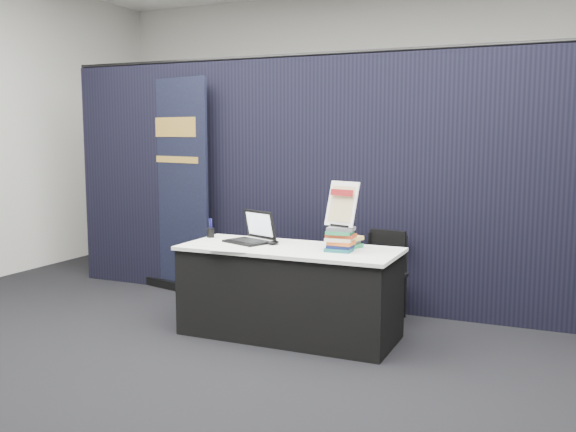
# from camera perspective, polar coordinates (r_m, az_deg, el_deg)

# --- Properties ---
(floor) EXTENTS (8.00, 8.00, 0.00)m
(floor) POSITION_cam_1_polar(r_m,az_deg,el_deg) (4.97, -2.52, -12.35)
(floor) COLOR black
(floor) RESTS_ON ground
(wall_back) EXTENTS (8.00, 0.02, 3.50)m
(wall_back) POSITION_cam_1_polar(r_m,az_deg,el_deg) (8.45, 9.70, 7.75)
(wall_back) COLOR beige
(wall_back) RESTS_ON floor
(drape_partition) EXTENTS (6.00, 0.08, 2.40)m
(drape_partition) POSITION_cam_1_polar(r_m,az_deg,el_deg) (6.17, 4.06, 2.91)
(drape_partition) COLOR black
(drape_partition) RESTS_ON floor
(display_table) EXTENTS (1.80, 0.75, 0.75)m
(display_table) POSITION_cam_1_polar(r_m,az_deg,el_deg) (5.34, 0.11, -6.73)
(display_table) COLOR black
(display_table) RESTS_ON floor
(laptop) EXTENTS (0.42, 0.41, 0.27)m
(laptop) POSITION_cam_1_polar(r_m,az_deg,el_deg) (5.50, -3.48, -1.69)
(laptop) COLOR black
(laptop) RESTS_ON display_table
(mouse) EXTENTS (0.11, 0.13, 0.03)m
(mouse) POSITION_cam_1_polar(r_m,az_deg,el_deg) (5.37, -1.31, -2.38)
(mouse) COLOR black
(mouse) RESTS_ON display_table
(brochure_left) EXTENTS (0.29, 0.22, 0.00)m
(brochure_left) POSITION_cam_1_polar(r_m,az_deg,el_deg) (5.42, -6.90, -2.53)
(brochure_left) COLOR silver
(brochure_left) RESTS_ON display_table
(brochure_mid) EXTENTS (0.32, 0.23, 0.00)m
(brochure_mid) POSITION_cam_1_polar(r_m,az_deg,el_deg) (5.37, -4.74, -2.58)
(brochure_mid) COLOR silver
(brochure_mid) RESTS_ON display_table
(brochure_right) EXTENTS (0.34, 0.26, 0.00)m
(brochure_right) POSITION_cam_1_polar(r_m,az_deg,el_deg) (5.18, -4.96, -2.96)
(brochure_right) COLOR silver
(brochure_right) RESTS_ON display_table
(pen_cup) EXTENTS (0.07, 0.07, 0.09)m
(pen_cup) POSITION_cam_1_polar(r_m,az_deg,el_deg) (5.78, -6.90, -1.48)
(pen_cup) COLOR black
(pen_cup) RESTS_ON display_table
(book_stack_tall) EXTENTS (0.22, 0.17, 0.20)m
(book_stack_tall) POSITION_cam_1_polar(r_m,az_deg,el_deg) (5.07, 4.67, -2.07)
(book_stack_tall) COLOR #195C60
(book_stack_tall) RESTS_ON display_table
(book_stack_short) EXTENTS (0.26, 0.22, 0.10)m
(book_stack_short) POSITION_cam_1_polar(r_m,az_deg,el_deg) (5.28, 5.22, -2.26)
(book_stack_short) COLOR #22824E
(book_stack_short) RESTS_ON display_table
(info_sign) EXTENTS (0.29, 0.18, 0.37)m
(info_sign) POSITION_cam_1_polar(r_m,az_deg,el_deg) (5.06, 4.82, 1.03)
(info_sign) COLOR black
(info_sign) RESTS_ON book_stack_tall
(pullup_banner) EXTENTS (0.95, 0.34, 2.25)m
(pullup_banner) POSITION_cam_1_polar(r_m,az_deg,el_deg) (6.87, -9.80, 1.57)
(pullup_banner) COLOR black
(pullup_banner) RESTS_ON floor
(stacking_chair) EXTENTS (0.41, 0.41, 0.80)m
(stacking_chair) POSITION_cam_1_polar(r_m,az_deg,el_deg) (5.85, 8.45, -4.87)
(stacking_chair) COLOR black
(stacking_chair) RESTS_ON floor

